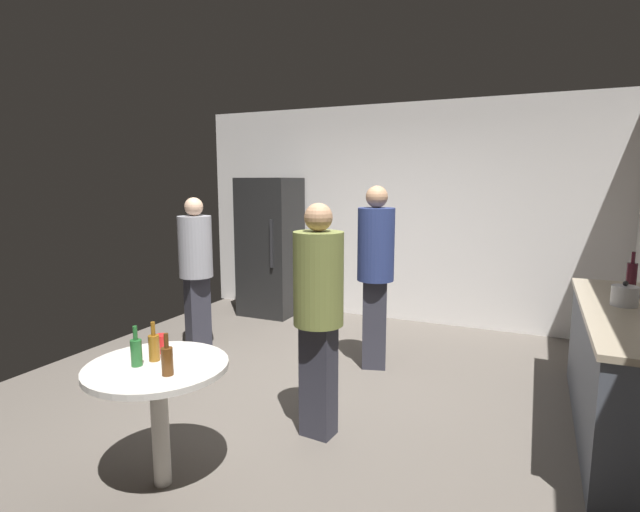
# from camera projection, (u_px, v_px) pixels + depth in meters

# --- Properties ---
(ground_plane) EXTENTS (5.20, 5.20, 0.10)m
(ground_plane) POSITION_uv_depth(u_px,v_px,m) (304.00, 406.00, 3.95)
(ground_plane) COLOR #5B544C
(wall_back) EXTENTS (5.32, 0.06, 2.70)m
(wall_back) POSITION_uv_depth(u_px,v_px,m) (395.00, 214.00, 6.11)
(wall_back) COLOR silver
(wall_back) RESTS_ON ground_plane
(refrigerator) EXTENTS (0.70, 0.68, 1.80)m
(refrigerator) POSITION_uv_depth(u_px,v_px,m) (271.00, 247.00, 6.42)
(refrigerator) COLOR black
(refrigerator) RESTS_ON ground_plane
(kitchen_counter) EXTENTS (0.64, 2.14, 0.90)m
(kitchen_counter) POSITION_uv_depth(u_px,v_px,m) (628.00, 373.00, 3.34)
(kitchen_counter) COLOR #4C515B
(kitchen_counter) RESTS_ON ground_plane
(kettle) EXTENTS (0.24, 0.17, 0.18)m
(kettle) POSITION_uv_depth(u_px,v_px,m) (625.00, 296.00, 3.37)
(kettle) COLOR #B2B2B7
(kettle) RESTS_ON kitchen_counter
(wine_bottle_on_counter) EXTENTS (0.08, 0.08, 0.31)m
(wine_bottle_on_counter) POSITION_uv_depth(u_px,v_px,m) (631.00, 276.00, 3.84)
(wine_bottle_on_counter) COLOR #3F141E
(wine_bottle_on_counter) RESTS_ON kitchen_counter
(foreground_table) EXTENTS (0.80, 0.80, 0.73)m
(foreground_table) POSITION_uv_depth(u_px,v_px,m) (158.00, 382.00, 2.76)
(foreground_table) COLOR beige
(foreground_table) RESTS_ON ground_plane
(beer_bottle_amber) EXTENTS (0.06, 0.06, 0.23)m
(beer_bottle_amber) POSITION_uv_depth(u_px,v_px,m) (154.00, 347.00, 2.79)
(beer_bottle_amber) COLOR #8C5919
(beer_bottle_amber) RESTS_ON foreground_table
(beer_bottle_brown) EXTENTS (0.06, 0.06, 0.23)m
(beer_bottle_brown) POSITION_uv_depth(u_px,v_px,m) (167.00, 360.00, 2.58)
(beer_bottle_brown) COLOR #593314
(beer_bottle_brown) RESTS_ON foreground_table
(beer_bottle_green) EXTENTS (0.06, 0.06, 0.23)m
(beer_bottle_green) POSITION_uv_depth(u_px,v_px,m) (136.00, 351.00, 2.71)
(beer_bottle_green) COLOR #26662D
(beer_bottle_green) RESTS_ON foreground_table
(plastic_cup_red) EXTENTS (0.08, 0.08, 0.11)m
(plastic_cup_red) POSITION_uv_depth(u_px,v_px,m) (161.00, 344.00, 2.93)
(plastic_cup_red) COLOR red
(plastic_cup_red) RESTS_ON foreground_table
(person_in_gray_shirt) EXTENTS (0.45, 0.45, 1.60)m
(person_in_gray_shirt) POSITION_uv_depth(u_px,v_px,m) (196.00, 263.00, 4.96)
(person_in_gray_shirt) COLOR #2D2D38
(person_in_gray_shirt) RESTS_ON ground_plane
(person_in_navy_shirt) EXTENTS (0.42, 0.42, 1.72)m
(person_in_navy_shirt) POSITION_uv_depth(u_px,v_px,m) (376.00, 263.00, 4.49)
(person_in_navy_shirt) COLOR #2D2D38
(person_in_navy_shirt) RESTS_ON ground_plane
(person_in_olive_shirt) EXTENTS (0.37, 0.37, 1.62)m
(person_in_olive_shirt) POSITION_uv_depth(u_px,v_px,m) (318.00, 303.00, 3.27)
(person_in_olive_shirt) COLOR #2D2D38
(person_in_olive_shirt) RESTS_ON ground_plane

